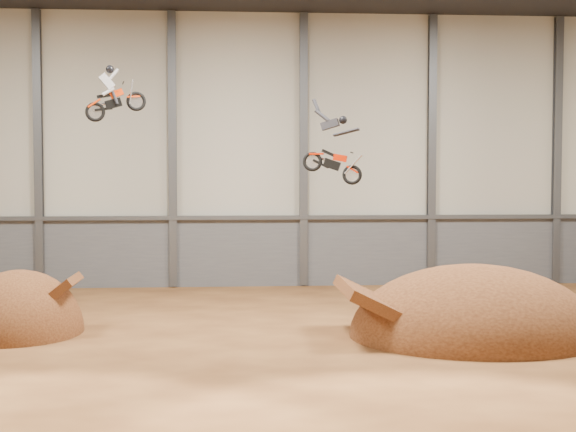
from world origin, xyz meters
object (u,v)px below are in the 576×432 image
object	(u,v)px
takeoff_ramp	(19,333)
fmx_rider_a	(118,88)
fmx_rider_b	(329,142)
landing_ramp	(474,336)

from	to	relation	value
takeoff_ramp	fmx_rider_a	world-z (taller)	fmx_rider_a
fmx_rider_a	fmx_rider_b	size ratio (longest dim) A/B	0.73
fmx_rider_a	fmx_rider_b	xyz separation A→B (m)	(8.16, -0.09, -2.05)
fmx_rider_a	takeoff_ramp	bearing A→B (deg)	-160.35
takeoff_ramp	fmx_rider_a	size ratio (longest dim) A/B	2.28
takeoff_ramp	fmx_rider_b	size ratio (longest dim) A/B	1.67
landing_ramp	fmx_rider_b	distance (m)	9.20
landing_ramp	takeoff_ramp	bearing A→B (deg)	174.04
fmx_rider_a	fmx_rider_b	distance (m)	8.41
fmx_rider_b	takeoff_ramp	bearing A→B (deg)	-156.17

